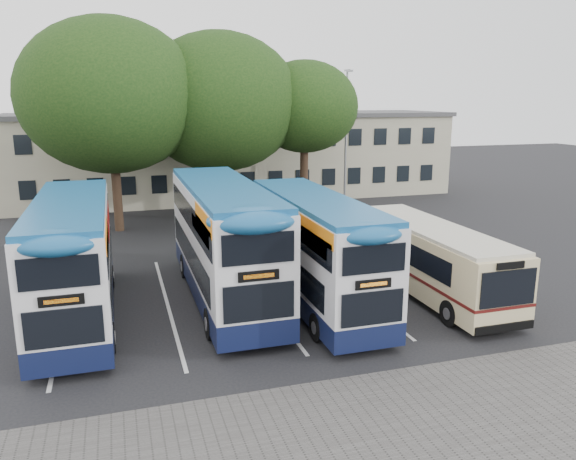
# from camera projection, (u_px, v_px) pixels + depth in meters

# --- Properties ---
(ground) EXTENTS (120.00, 120.00, 0.00)m
(ground) POSITION_uv_depth(u_px,v_px,m) (414.00, 334.00, 17.84)
(ground) COLOR black
(ground) RESTS_ON ground
(paving_strip) EXTENTS (40.00, 6.00, 0.01)m
(paving_strip) POSITION_uv_depth(u_px,v_px,m) (447.00, 432.00, 12.62)
(paving_strip) COLOR #595654
(paving_strip) RESTS_ON ground
(bay_lines) EXTENTS (14.12, 11.00, 0.01)m
(bay_lines) POSITION_uv_depth(u_px,v_px,m) (261.00, 294.00, 21.40)
(bay_lines) COLOR silver
(bay_lines) RESTS_ON ground
(depot_building) EXTENTS (32.40, 8.40, 6.20)m
(depot_building) POSITION_uv_depth(u_px,v_px,m) (235.00, 154.00, 42.19)
(depot_building) COLOR #A79E86
(depot_building) RESTS_ON ground
(lamp_post) EXTENTS (0.25, 1.05, 9.06)m
(lamp_post) POSITION_uv_depth(u_px,v_px,m) (346.00, 132.00, 36.95)
(lamp_post) COLOR gray
(lamp_post) RESTS_ON ground
(tree_left) EXTENTS (9.69, 9.69, 11.51)m
(tree_left) POSITION_uv_depth(u_px,v_px,m) (110.00, 96.00, 29.92)
(tree_left) COLOR black
(tree_left) RESTS_ON ground
(tree_mid) EXTENTS (9.49, 9.49, 11.07)m
(tree_mid) POSITION_uv_depth(u_px,v_px,m) (219.00, 102.00, 32.76)
(tree_mid) COLOR black
(tree_mid) RESTS_ON ground
(tree_right) EXTENTS (6.50, 6.50, 9.52)m
(tree_right) POSITION_uv_depth(u_px,v_px,m) (304.00, 107.00, 33.86)
(tree_right) COLOR black
(tree_right) RESTS_ON ground
(bus_dd_left) EXTENTS (2.36, 9.72, 4.05)m
(bus_dd_left) POSITION_uv_depth(u_px,v_px,m) (73.00, 254.00, 18.71)
(bus_dd_left) COLOR #10173B
(bus_dd_left) RESTS_ON ground
(bus_dd_mid) EXTENTS (2.51, 10.35, 4.31)m
(bus_dd_mid) POSITION_uv_depth(u_px,v_px,m) (224.00, 237.00, 20.47)
(bus_dd_mid) COLOR #10173B
(bus_dd_mid) RESTS_ON ground
(bus_dd_right) EXTENTS (2.30, 9.47, 3.95)m
(bus_dd_right) POSITION_uv_depth(u_px,v_px,m) (315.00, 245.00, 20.03)
(bus_dd_right) COLOR #10173B
(bus_dd_right) RESTS_ON ground
(bus_single) EXTENTS (2.26, 8.91, 2.65)m
(bus_single) POSITION_uv_depth(u_px,v_px,m) (429.00, 255.00, 21.27)
(bus_single) COLOR beige
(bus_single) RESTS_ON ground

